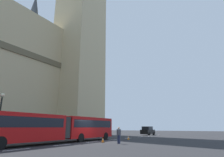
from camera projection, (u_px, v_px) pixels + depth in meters
The scene contains 8 objects.
ground_plane at pixel (90, 142), 21.19m from camera, with size 160.00×160.00×0.00m, color #262628.
lane_centre_marking at pixel (113, 140), 25.29m from camera, with size 39.00×0.16×0.01m.
articulated_bus at pixel (61, 127), 20.45m from camera, with size 17.18×2.54×2.90m.
sedan_lead at pixel (148, 131), 40.85m from camera, with size 4.40×1.86×1.85m.
traffic_cone_west at pixel (103, 140), 20.66m from camera, with size 0.36×0.36×0.58m.
traffic_cone_middle at pixel (128, 138), 25.34m from camera, with size 0.36×0.36×0.58m.
street_lamp at pixel (0, 114), 19.45m from camera, with size 0.44×0.44×5.27m.
pedestrian_near_cones at pixel (119, 135), 19.26m from camera, with size 0.45×0.35×1.69m.
Camera 1 is at (-17.47, -14.22, 1.65)m, focal length 29.38 mm.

